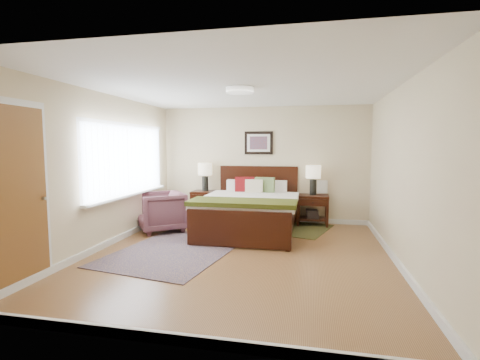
# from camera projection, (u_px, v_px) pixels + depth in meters

# --- Properties ---
(floor) EXTENTS (5.00, 5.00, 0.00)m
(floor) POSITION_uv_depth(u_px,v_px,m) (240.00, 254.00, 5.29)
(floor) COLOR brown
(floor) RESTS_ON ground
(back_wall) EXTENTS (4.50, 0.04, 2.50)m
(back_wall) POSITION_uv_depth(u_px,v_px,m) (263.00, 164.00, 7.61)
(back_wall) COLOR beige
(back_wall) RESTS_ON ground
(front_wall) EXTENTS (4.50, 0.04, 2.50)m
(front_wall) POSITION_uv_depth(u_px,v_px,m) (176.00, 196.00, 2.74)
(front_wall) COLOR beige
(front_wall) RESTS_ON ground
(left_wall) EXTENTS (0.04, 5.00, 2.50)m
(left_wall) POSITION_uv_depth(u_px,v_px,m) (104.00, 171.00, 5.62)
(left_wall) COLOR beige
(left_wall) RESTS_ON ground
(right_wall) EXTENTS (0.04, 5.00, 2.50)m
(right_wall) POSITION_uv_depth(u_px,v_px,m) (402.00, 175.00, 4.73)
(right_wall) COLOR beige
(right_wall) RESTS_ON ground
(ceiling) EXTENTS (4.50, 5.00, 0.02)m
(ceiling) POSITION_uv_depth(u_px,v_px,m) (240.00, 87.00, 5.06)
(ceiling) COLOR white
(ceiling) RESTS_ON back_wall
(window) EXTENTS (0.11, 2.72, 1.32)m
(window) POSITION_uv_depth(u_px,v_px,m) (129.00, 161.00, 6.28)
(window) COLOR silver
(window) RESTS_ON left_wall
(door) EXTENTS (0.06, 1.00, 2.18)m
(door) POSITION_uv_depth(u_px,v_px,m) (16.00, 197.00, 3.93)
(door) COLOR silver
(door) RESTS_ON ground
(ceil_fixture) EXTENTS (0.44, 0.44, 0.08)m
(ceil_fixture) POSITION_uv_depth(u_px,v_px,m) (240.00, 90.00, 5.06)
(ceil_fixture) COLOR white
(ceil_fixture) RESTS_ON ceiling
(bed) EXTENTS (1.83, 2.22, 1.20)m
(bed) POSITION_uv_depth(u_px,v_px,m) (250.00, 204.00, 6.63)
(bed) COLOR black
(bed) RESTS_ON ground
(wall_art) EXTENTS (0.62, 0.05, 0.50)m
(wall_art) POSITION_uv_depth(u_px,v_px,m) (259.00, 143.00, 7.56)
(wall_art) COLOR black
(wall_art) RESTS_ON back_wall
(nightstand_left) EXTENTS (0.56, 0.50, 0.66)m
(nightstand_left) POSITION_uv_depth(u_px,v_px,m) (205.00, 197.00, 7.69)
(nightstand_left) COLOR black
(nightstand_left) RESTS_ON ground
(nightstand_right) EXTENTS (0.64, 0.48, 0.64)m
(nightstand_right) POSITION_uv_depth(u_px,v_px,m) (313.00, 207.00, 7.24)
(nightstand_right) COLOR black
(nightstand_right) RESTS_ON ground
(lamp_left) EXTENTS (0.31, 0.31, 0.61)m
(lamp_left) POSITION_uv_depth(u_px,v_px,m) (205.00, 172.00, 7.65)
(lamp_left) COLOR black
(lamp_left) RESTS_ON nightstand_left
(lamp_right) EXTENTS (0.31, 0.31, 0.61)m
(lamp_right) POSITION_uv_depth(u_px,v_px,m) (313.00, 175.00, 7.19)
(lamp_right) COLOR black
(lamp_right) RESTS_ON nightstand_right
(armchair) EXTENTS (1.16, 1.16, 0.77)m
(armchair) POSITION_uv_depth(u_px,v_px,m) (161.00, 212.00, 6.74)
(armchair) COLOR brown
(armchair) RESTS_ON ground
(rug_persian) EXTENTS (2.01, 2.56, 0.01)m
(rug_persian) POSITION_uv_depth(u_px,v_px,m) (176.00, 250.00, 5.48)
(rug_persian) COLOR #0D1341
(rug_persian) RESTS_ON ground
(rug_navy) EXTENTS (1.24, 1.52, 0.01)m
(rug_navy) POSITION_uv_depth(u_px,v_px,m) (303.00, 229.00, 6.87)
(rug_navy) COLOR black
(rug_navy) RESTS_ON ground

